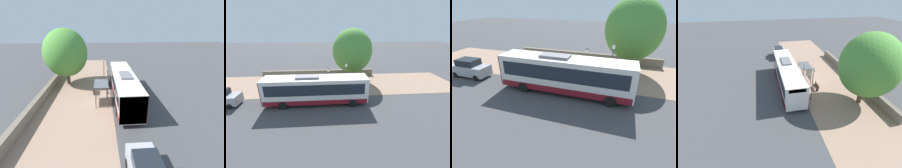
{
  "view_description": "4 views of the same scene",
  "coord_description": "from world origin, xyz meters",
  "views": [
    {
      "loc": [
        -1.12,
        -16.87,
        9.01
      ],
      "look_at": [
        0.21,
        1.66,
        1.46
      ],
      "focal_mm": 24.0,
      "sensor_mm": 36.0,
      "label": 1
    },
    {
      "loc": [
        17.95,
        1.6,
        9.26
      ],
      "look_at": [
        -0.64,
        2.98,
        1.56
      ],
      "focal_mm": 24.0,
      "sensor_mm": 36.0,
      "label": 2
    },
    {
      "loc": [
        15.44,
        4.81,
        7.96
      ],
      "look_at": [
        1.54,
        0.1,
        0.84
      ],
      "focal_mm": 28.0,
      "sensor_mm": 36.0,
      "label": 3
    },
    {
      "loc": [
        4.78,
        18.42,
        11.71
      ],
      "look_at": [
        1.52,
        1.99,
        1.33
      ],
      "focal_mm": 24.0,
      "sensor_mm": 36.0,
      "label": 4
    }
  ],
  "objects": [
    {
      "name": "ground_plane",
      "position": [
        0.0,
        0.0,
        0.0
      ],
      "size": [
        120.0,
        120.0,
        0.0
      ],
      "primitive_type": "plane",
      "color": "#424244",
      "rests_on": "ground"
    },
    {
      "name": "sidewalk_plaza",
      "position": [
        -4.5,
        0.0,
        0.01
      ],
      "size": [
        9.0,
        44.0,
        0.02
      ],
      "color": "#937560",
      "rests_on": "ground"
    },
    {
      "name": "stone_wall",
      "position": [
        -8.55,
        0.0,
        0.58
      ],
      "size": [
        0.6,
        20.0,
        1.15
      ],
      "color": "slate",
      "rests_on": "ground"
    },
    {
      "name": "bus",
      "position": [
        1.56,
        0.18,
        1.86
      ],
      "size": [
        2.62,
        12.13,
        3.58
      ],
      "color": "silver",
      "rests_on": "ground"
    },
    {
      "name": "bus_shelter",
      "position": [
        -1.37,
        -0.72,
        2.1
      ],
      "size": [
        1.62,
        2.74,
        2.56
      ],
      "color": "#515459",
      "rests_on": "ground"
    },
    {
      "name": "pedestrian",
      "position": [
        0.0,
        4.68,
        1.02
      ],
      "size": [
        0.34,
        0.23,
        1.73
      ],
      "color": "#2D3347",
      "rests_on": "ground"
    },
    {
      "name": "bench",
      "position": [
        -2.19,
        1.96,
        0.47
      ],
      "size": [
        0.4,
        1.45,
        0.88
      ],
      "color": "brown",
      "rests_on": "ground"
    },
    {
      "name": "street_lamp_near",
      "position": [
        -0.37,
        1.75,
        2.34
      ],
      "size": [
        0.28,
        0.28,
        3.93
      ],
      "color": "#4C4C51",
      "rests_on": "ground"
    },
    {
      "name": "street_lamp_far",
      "position": [
        -0.79,
        4.06,
        2.62
      ],
      "size": [
        0.28,
        0.28,
        4.43
      ],
      "color": "#4C4C51",
      "rests_on": "ground"
    },
    {
      "name": "shade_tree",
      "position": [
        -6.37,
        5.74,
        4.94
      ],
      "size": [
        6.4,
        6.4,
        8.47
      ],
      "color": "brown",
      "rests_on": "ground"
    }
  ]
}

